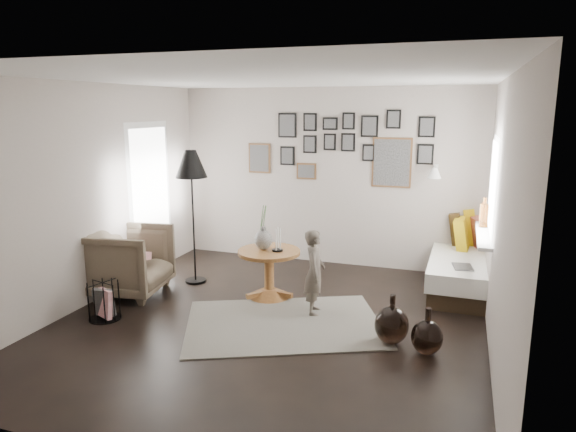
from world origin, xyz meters
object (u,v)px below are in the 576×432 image
(vase, at_px, (263,236))
(magazine_basket, at_px, (104,301))
(armchair, at_px, (128,261))
(floor_lamp, at_px, (191,169))
(demijohn_large, at_px, (392,325))
(daybed, at_px, (464,264))
(pedestal_table, at_px, (269,275))
(child, at_px, (315,272))
(demijohn_small, at_px, (427,337))

(vase, xyz_separation_m, magazine_basket, (-1.42, -1.24, -0.56))
(vase, bearing_deg, armchair, -163.91)
(floor_lamp, bearing_deg, demijohn_large, -20.33)
(demijohn_large, bearing_deg, vase, 153.80)
(daybed, xyz_separation_m, magazine_basket, (-3.77, -2.44, -0.08))
(pedestal_table, relative_size, child, 0.78)
(child, bearing_deg, pedestal_table, 51.88)
(demijohn_large, distance_m, demijohn_small, 0.37)
(demijohn_small, bearing_deg, daybed, 81.54)
(floor_lamp, relative_size, demijohn_large, 3.47)
(pedestal_table, xyz_separation_m, daybed, (2.28, 1.22, 0.01))
(magazine_basket, distance_m, demijohn_small, 3.47)
(magazine_basket, bearing_deg, demijohn_large, 7.54)
(magazine_basket, bearing_deg, pedestal_table, 39.20)
(floor_lamp, height_order, magazine_basket, floor_lamp)
(daybed, xyz_separation_m, floor_lamp, (-3.43, -1.01, 1.24))
(armchair, relative_size, child, 0.96)
(magazine_basket, bearing_deg, child, 22.67)
(demijohn_large, bearing_deg, pedestal_table, 153.25)
(vase, height_order, demijohn_large, vase)
(floor_lamp, bearing_deg, armchair, -130.81)
(child, bearing_deg, floor_lamp, 60.99)
(daybed, relative_size, child, 2.05)
(pedestal_table, distance_m, daybed, 2.58)
(vase, height_order, demijohn_small, vase)
(floor_lamp, xyz_separation_m, child, (1.82, -0.53, -1.04))
(daybed, height_order, child, child)
(pedestal_table, distance_m, demijohn_large, 1.80)
(armchair, distance_m, floor_lamp, 1.41)
(floor_lamp, bearing_deg, daybed, 16.37)
(pedestal_table, bearing_deg, daybed, 28.13)
(floor_lamp, relative_size, demijohn_small, 3.82)
(demijohn_large, relative_size, child, 0.52)
(floor_lamp, bearing_deg, magazine_basket, -103.64)
(armchair, bearing_deg, floor_lamp, -49.48)
(floor_lamp, bearing_deg, demijohn_small, -20.17)
(pedestal_table, distance_m, vase, 0.50)
(magazine_basket, bearing_deg, floor_lamp, 76.36)
(vase, xyz_separation_m, child, (0.75, -0.34, -0.28))
(pedestal_table, height_order, demijohn_large, pedestal_table)
(child, bearing_deg, vase, 53.00)
(pedestal_table, bearing_deg, magazine_basket, -140.80)
(vase, bearing_deg, daybed, 26.93)
(magazine_basket, height_order, demijohn_large, demijohn_large)
(floor_lamp, height_order, demijohn_small, floor_lamp)
(daybed, xyz_separation_m, armchair, (-4.00, -1.67, 0.13))
(vase, xyz_separation_m, demijohn_small, (2.04, -0.95, -0.60))
(pedestal_table, height_order, vase, vase)
(vase, height_order, armchair, vase)
(demijohn_large, bearing_deg, daybed, 71.73)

